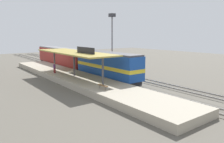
# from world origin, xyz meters

# --- Properties ---
(ground_plane) EXTENTS (120.00, 120.00, 0.00)m
(ground_plane) POSITION_xyz_m (2.00, 0.00, 0.00)
(ground_plane) COLOR #5B564C
(track_near) EXTENTS (3.20, 110.00, 0.16)m
(track_near) POSITION_xyz_m (0.00, 0.00, 0.03)
(track_near) COLOR #4E4941
(track_near) RESTS_ON ground
(track_far) EXTENTS (3.20, 110.00, 0.16)m
(track_far) POSITION_xyz_m (4.60, 0.00, 0.03)
(track_far) COLOR #4E4941
(track_far) RESTS_ON ground
(platform) EXTENTS (6.00, 44.00, 0.90)m
(platform) POSITION_xyz_m (-4.60, 0.00, 0.45)
(platform) COLOR #A89E89
(platform) RESTS_ON ground
(station_canopy) EXTENTS (5.20, 18.00, 4.70)m
(station_canopy) POSITION_xyz_m (-4.60, -0.09, 4.53)
(station_canopy) COLOR #47474C
(station_canopy) RESTS_ON platform
(platform_bench) EXTENTS (0.44, 1.70, 0.50)m
(platform_bench) POSITION_xyz_m (-6.00, -10.01, 1.34)
(platform_bench) COLOR #333338
(platform_bench) RESTS_ON platform
(locomotive) EXTENTS (2.93, 14.43, 4.44)m
(locomotive) POSITION_xyz_m (0.00, -2.51, 2.41)
(locomotive) COLOR #28282D
(locomotive) RESTS_ON track_near
(passenger_carriage_single) EXTENTS (2.90, 20.00, 4.24)m
(passenger_carriage_single) POSITION_xyz_m (0.00, 15.49, 2.31)
(passenger_carriage_single) COLOR #28282D
(passenger_carriage_single) RESTS_ON track_near
(light_mast) EXTENTS (1.10, 1.10, 11.70)m
(light_mast) POSITION_xyz_m (7.80, 6.47, 8.40)
(light_mast) COLOR slate
(light_mast) RESTS_ON ground
(person_waiting) EXTENTS (0.34, 0.34, 1.71)m
(person_waiting) POSITION_xyz_m (-6.24, 4.15, 1.85)
(person_waiting) COLOR maroon
(person_waiting) RESTS_ON platform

